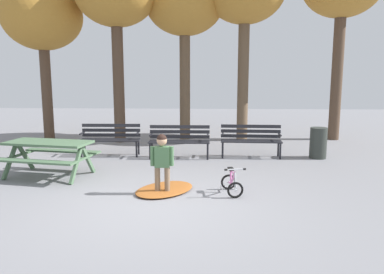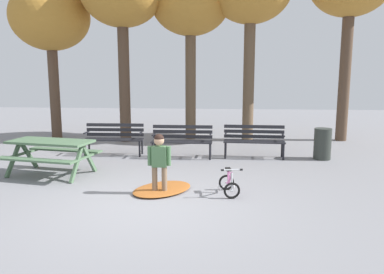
{
  "view_description": "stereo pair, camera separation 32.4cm",
  "coord_description": "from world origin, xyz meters",
  "px_view_note": "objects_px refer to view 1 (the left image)",
  "views": [
    {
      "loc": [
        0.95,
        -6.18,
        2.2
      ],
      "look_at": [
        0.61,
        1.9,
        0.85
      ],
      "focal_mm": 35.42,
      "sensor_mm": 36.0,
      "label": 1
    },
    {
      "loc": [
        1.28,
        -6.16,
        2.2
      ],
      "look_at": [
        0.61,
        1.9,
        0.85
      ],
      "focal_mm": 35.42,
      "sensor_mm": 36.0,
      "label": 2
    }
  ],
  "objects_px": {
    "park_bench_right": "(251,138)",
    "kids_bicycle": "(232,183)",
    "park_bench_far_left": "(110,137)",
    "trash_bin": "(318,143)",
    "park_bench_left": "(179,139)",
    "picnic_table": "(49,149)",
    "child_standing": "(162,159)"
  },
  "relations": [
    {
      "from": "park_bench_left",
      "to": "trash_bin",
      "type": "bearing_deg",
      "value": 1.34
    },
    {
      "from": "park_bench_right",
      "to": "kids_bicycle",
      "type": "bearing_deg",
      "value": -102.23
    },
    {
      "from": "park_bench_left",
      "to": "child_standing",
      "type": "height_order",
      "value": "child_standing"
    },
    {
      "from": "park_bench_far_left",
      "to": "park_bench_right",
      "type": "xyz_separation_m",
      "value": [
        3.81,
        -0.03,
        0.0
      ]
    },
    {
      "from": "park_bench_right",
      "to": "kids_bicycle",
      "type": "relative_size",
      "value": 2.67
    },
    {
      "from": "picnic_table",
      "to": "child_standing",
      "type": "height_order",
      "value": "child_standing"
    },
    {
      "from": "park_bench_far_left",
      "to": "child_standing",
      "type": "xyz_separation_m",
      "value": [
        1.82,
        -3.33,
        0.16
      ]
    },
    {
      "from": "park_bench_far_left",
      "to": "trash_bin",
      "type": "bearing_deg",
      "value": -1.2
    },
    {
      "from": "park_bench_left",
      "to": "child_standing",
      "type": "xyz_separation_m",
      "value": [
        -0.08,
        -3.13,
        0.16
      ]
    },
    {
      "from": "park_bench_far_left",
      "to": "kids_bicycle",
      "type": "height_order",
      "value": "park_bench_far_left"
    },
    {
      "from": "park_bench_left",
      "to": "park_bench_far_left",
      "type": "bearing_deg",
      "value": 173.93
    },
    {
      "from": "picnic_table",
      "to": "park_bench_far_left",
      "type": "relative_size",
      "value": 1.25
    },
    {
      "from": "picnic_table",
      "to": "park_bench_right",
      "type": "xyz_separation_m",
      "value": [
        4.58,
        2.17,
        -0.08
      ]
    },
    {
      "from": "trash_bin",
      "to": "park_bench_left",
      "type": "bearing_deg",
      "value": -178.66
    },
    {
      "from": "park_bench_far_left",
      "to": "child_standing",
      "type": "relative_size",
      "value": 1.43
    },
    {
      "from": "picnic_table",
      "to": "trash_bin",
      "type": "bearing_deg",
      "value": 18.12
    },
    {
      "from": "park_bench_left",
      "to": "kids_bicycle",
      "type": "bearing_deg",
      "value": -68.47
    },
    {
      "from": "park_bench_far_left",
      "to": "park_bench_left",
      "type": "height_order",
      "value": "same"
    },
    {
      "from": "picnic_table",
      "to": "kids_bicycle",
      "type": "relative_size",
      "value": 3.32
    },
    {
      "from": "park_bench_far_left",
      "to": "trash_bin",
      "type": "relative_size",
      "value": 1.99
    },
    {
      "from": "picnic_table",
      "to": "park_bench_far_left",
      "type": "height_order",
      "value": "park_bench_far_left"
    },
    {
      "from": "picnic_table",
      "to": "park_bench_left",
      "type": "bearing_deg",
      "value": 36.6
    },
    {
      "from": "park_bench_left",
      "to": "picnic_table",
      "type": "bearing_deg",
      "value": -143.4
    },
    {
      "from": "child_standing",
      "to": "trash_bin",
      "type": "height_order",
      "value": "child_standing"
    },
    {
      "from": "park_bench_far_left",
      "to": "picnic_table",
      "type": "bearing_deg",
      "value": -109.53
    },
    {
      "from": "child_standing",
      "to": "kids_bicycle",
      "type": "xyz_separation_m",
      "value": [
        1.28,
        0.08,
        -0.47
      ]
    },
    {
      "from": "park_bench_far_left",
      "to": "park_bench_right",
      "type": "bearing_deg",
      "value": -0.41
    },
    {
      "from": "picnic_table",
      "to": "kids_bicycle",
      "type": "distance_m",
      "value": 4.05
    },
    {
      "from": "picnic_table",
      "to": "child_standing",
      "type": "xyz_separation_m",
      "value": [
        2.6,
        -1.14,
        0.08
      ]
    },
    {
      "from": "kids_bicycle",
      "to": "trash_bin",
      "type": "relative_size",
      "value": 0.75
    },
    {
      "from": "park_bench_right",
      "to": "trash_bin",
      "type": "distance_m",
      "value": 1.77
    },
    {
      "from": "child_standing",
      "to": "kids_bicycle",
      "type": "height_order",
      "value": "child_standing"
    }
  ]
}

